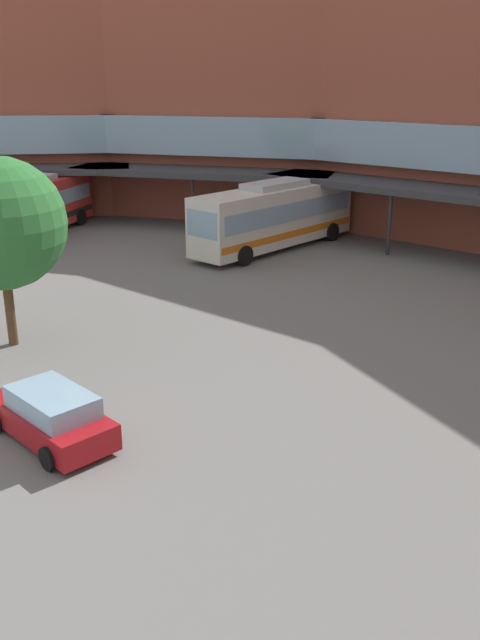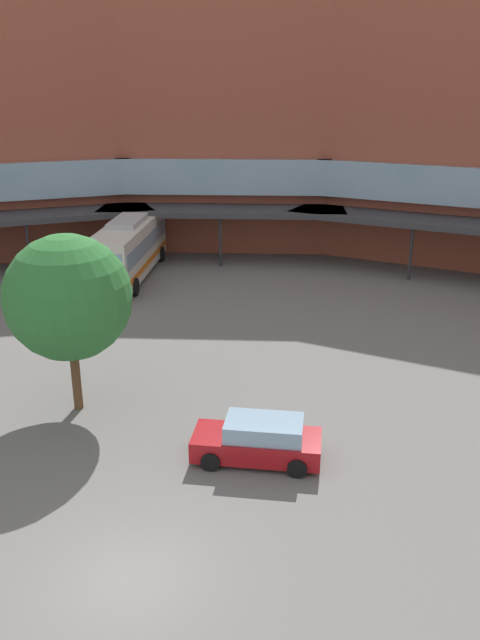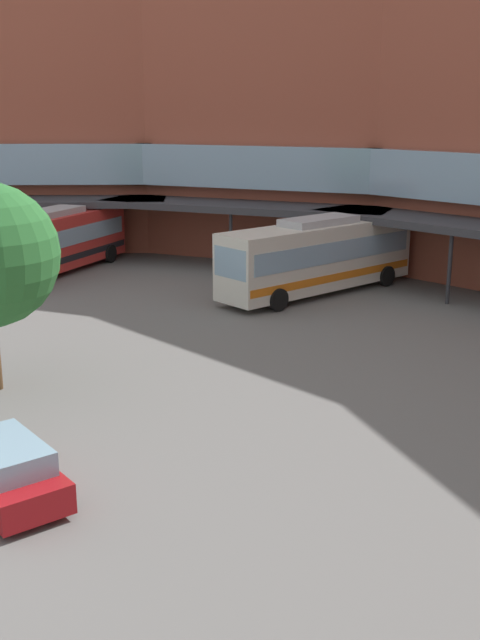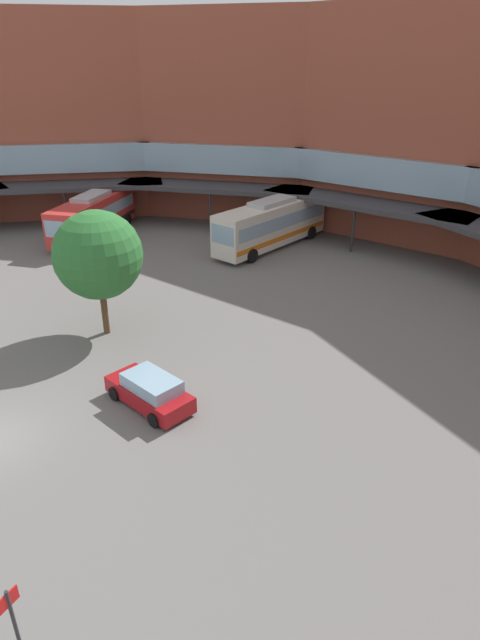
{
  "view_description": "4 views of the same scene",
  "coord_description": "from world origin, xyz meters",
  "px_view_note": "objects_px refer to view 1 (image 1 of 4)",
  "views": [
    {
      "loc": [
        18.97,
        0.1,
        9.77
      ],
      "look_at": [
        1.47,
        13.47,
        1.92
      ],
      "focal_mm": 38.84,
      "sensor_mm": 36.0,
      "label": 1
    },
    {
      "loc": [
        6.3,
        -12.29,
        12.24
      ],
      "look_at": [
        -1.08,
        15.23,
        1.71
      ],
      "focal_mm": 35.98,
      "sensor_mm": 36.0,
      "label": 2
    },
    {
      "loc": [
        19.85,
        2.5,
        9.4
      ],
      "look_at": [
        -1.4,
        15.23,
        2.52
      ],
      "focal_mm": 43.37,
      "sensor_mm": 36.0,
      "label": 3
    },
    {
      "loc": [
        20.35,
        -3.36,
        14.21
      ],
      "look_at": [
        -0.35,
        13.5,
        1.25
      ],
      "focal_mm": 30.38,
      "sensor_mm": 36.0,
      "label": 4
    }
  ],
  "objects_px": {
    "bus_3": "(275,215)",
    "parked_car": "(51,416)",
    "plaza_tree": "(0,224)",
    "bus_1": "(31,207)"
  },
  "relations": [
    {
      "from": "bus_3",
      "to": "plaza_tree",
      "type": "bearing_deg",
      "value": 7.65
    },
    {
      "from": "parked_car",
      "to": "plaza_tree",
      "type": "distance_m",
      "value": 8.95
    },
    {
      "from": "bus_3",
      "to": "parked_car",
      "type": "bearing_deg",
      "value": 24.58
    },
    {
      "from": "bus_1",
      "to": "parked_car",
      "type": "height_order",
      "value": "bus_1"
    },
    {
      "from": "bus_1",
      "to": "bus_3",
      "type": "distance_m",
      "value": 15.61
    },
    {
      "from": "parked_car",
      "to": "bus_3",
      "type": "bearing_deg",
      "value": -62.46
    },
    {
      "from": "bus_3",
      "to": "plaza_tree",
      "type": "distance_m",
      "value": 18.9
    },
    {
      "from": "parked_car",
      "to": "plaza_tree",
      "type": "xyz_separation_m",
      "value": [
        -7.85,
        1.76,
        3.93
      ]
    },
    {
      "from": "bus_1",
      "to": "bus_3",
      "type": "relative_size",
      "value": 0.88
    },
    {
      "from": "bus_3",
      "to": "parked_car",
      "type": "relative_size",
      "value": 2.65
    }
  ]
}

